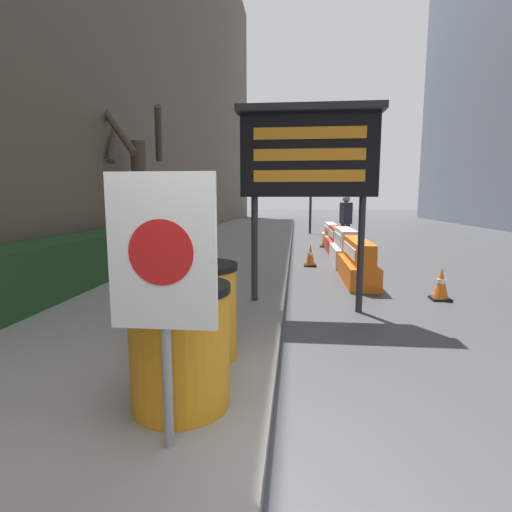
{
  "coord_description": "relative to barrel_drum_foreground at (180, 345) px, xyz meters",
  "views": [
    {
      "loc": [
        0.16,
        -2.11,
        1.71
      ],
      "look_at": [
        -0.65,
        5.98,
        0.52
      ],
      "focal_mm": 28.0,
      "sensor_mm": 36.0,
      "label": 1
    }
  ],
  "objects": [
    {
      "name": "traffic_cone_mid",
      "position": [
        3.3,
        4.06,
        -0.34
      ],
      "size": [
        0.31,
        0.31,
        0.55
      ],
      "color": "black",
      "rests_on": "ground_plane"
    },
    {
      "name": "barrel_drum_foreground",
      "position": [
        0.0,
        0.0,
        0.0
      ],
      "size": [
        0.77,
        0.77,
        0.94
      ],
      "color": "orange",
      "rests_on": "sidewalk_left"
    },
    {
      "name": "ground_plane",
      "position": [
        0.69,
        -0.68,
        -0.61
      ],
      "size": [
        120.0,
        120.0,
        0.0
      ],
      "primitive_type": "plane",
      "color": "#3F3F42"
    },
    {
      "name": "traffic_light_near_curb",
      "position": [
        1.54,
        16.68,
        2.13
      ],
      "size": [
        0.28,
        0.45,
        3.78
      ],
      "color": "#2D2D30",
      "rests_on": "ground_plane"
    },
    {
      "name": "message_board",
      "position": [
        1.02,
        3.19,
        1.7
      ],
      "size": [
        2.1,
        0.36,
        3.01
      ],
      "color": "#28282B",
      "rests_on": "ground_plane"
    },
    {
      "name": "traffic_cone_near",
      "position": [
        1.23,
        7.24,
        -0.34
      ],
      "size": [
        0.31,
        0.31,
        0.56
      ],
      "color": "black",
      "rests_on": "ground_plane"
    },
    {
      "name": "barrel_drum_middle",
      "position": [
        -0.08,
        0.93,
        0.0
      ],
      "size": [
        0.77,
        0.77,
        0.94
      ],
      "color": "orange",
      "rests_on": "sidewalk_left"
    },
    {
      "name": "jersey_barrier_orange_far",
      "position": [
        2.12,
        5.44,
        -0.23
      ],
      "size": [
        0.57,
        2.17,
        0.87
      ],
      "color": "orange",
      "rests_on": "ground_plane"
    },
    {
      "name": "hedge_strip",
      "position": [
        -3.11,
        3.55,
        -0.03
      ],
      "size": [
        0.9,
        6.25,
        0.88
      ],
      "color": "#1E421E",
      "rests_on": "sidewalk_left"
    },
    {
      "name": "bare_tree",
      "position": [
        -3.34,
        7.24,
        1.63
      ],
      "size": [
        1.96,
        2.01,
        4.19
      ],
      "color": "#4C3D2D",
      "rests_on": "sidewalk_left"
    },
    {
      "name": "warning_sign",
      "position": [
        0.07,
        -0.53,
        0.68
      ],
      "size": [
        0.65,
        0.08,
        1.72
      ],
      "color": "gray",
      "rests_on": "sidewalk_left"
    },
    {
      "name": "jersey_barrier_white",
      "position": [
        2.12,
        7.63,
        -0.21
      ],
      "size": [
        0.64,
        1.86,
        0.92
      ],
      "color": "silver",
      "rests_on": "ground_plane"
    },
    {
      "name": "jersey_barrier_red_striped",
      "position": [
        2.12,
        9.77,
        -0.25
      ],
      "size": [
        0.55,
        1.87,
        0.83
      ],
      "color": "red",
      "rests_on": "ground_plane"
    },
    {
      "name": "traffic_cone_far",
      "position": [
        1.91,
        11.35,
        -0.27
      ],
      "size": [
        0.4,
        0.4,
        0.71
      ],
      "color": "black",
      "rests_on": "ground_plane"
    },
    {
      "name": "jersey_barrier_cream",
      "position": [
        2.12,
        11.94,
        -0.26
      ],
      "size": [
        0.53,
        2.03,
        0.79
      ],
      "color": "beige",
      "rests_on": "ground_plane"
    },
    {
      "name": "pedestrian_worker",
      "position": [
        2.48,
        10.6,
        0.45
      ],
      "size": [
        0.37,
        0.52,
        1.8
      ],
      "rotation": [
        0.0,
        0.0,
        1.78
      ],
      "color": "#514C42",
      "rests_on": "ground_plane"
    }
  ]
}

